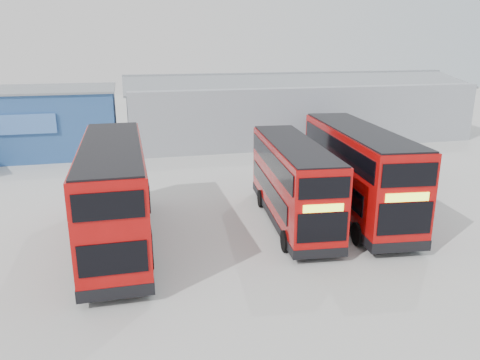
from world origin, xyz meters
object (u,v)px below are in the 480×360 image
maintenance_shed (291,108)px  double_decker_centre (293,183)px  double_decker_left (115,196)px  single_decker_blue (353,149)px  office_block (37,121)px  double_decker_right (357,173)px

maintenance_shed → double_decker_centre: size_ratio=3.15×
maintenance_shed → double_decker_left: bearing=-126.2°
double_decker_centre → single_decker_blue: (7.50, 8.42, -0.58)m
office_block → double_decker_centre: bearing=-52.7°
double_decker_left → single_decker_blue: size_ratio=1.01×
office_block → double_decker_left: (6.13, -19.70, -0.32)m
maintenance_shed → double_decker_left: (-15.87, -21.71, -0.35)m
double_decker_centre → double_decker_left: bearing=-169.6°
office_block → double_decker_right: size_ratio=1.13×
office_block → maintenance_shed: bearing=5.2°
double_decker_centre → office_block: bearing=133.0°
double_decker_right → single_decker_blue: bearing=70.3°
double_decker_centre → single_decker_blue: bearing=54.0°
office_block → double_decker_centre: (14.48, -19.03, -0.58)m
maintenance_shed → double_decker_centre: (-7.52, -21.03, -0.60)m
office_block → double_decker_right: bearing=-46.3°
double_decker_left → double_decker_right: 11.89m
maintenance_shed → double_decker_right: (-4.02, -20.83, -0.36)m
office_block → single_decker_blue: 24.43m
double_decker_centre → single_decker_blue: size_ratio=0.91×
double_decker_centre → single_decker_blue: double_decker_centre is taller
double_decker_left → maintenance_shed: bearing=-125.9°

